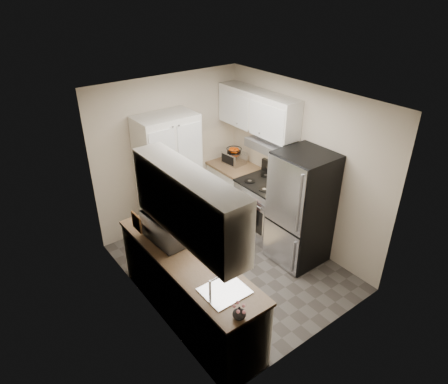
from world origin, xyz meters
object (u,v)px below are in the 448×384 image
object	(u,v)px
microwave	(169,227)
electric_range	(264,207)
refrigerator	(301,209)
pantry_cabinet	(169,177)
wine_bottle	(152,212)
toaster_oven	(234,158)

from	to	relation	value
microwave	electric_range	bearing A→B (deg)	-82.29
refrigerator	microwave	size ratio (longest dim) A/B	2.74
pantry_cabinet	refrigerator	distance (m)	2.07
microwave	wine_bottle	distance (m)	0.44
pantry_cabinet	microwave	world-z (taller)	pantry_cabinet
toaster_oven	electric_range	bearing A→B (deg)	-99.95
electric_range	toaster_oven	size ratio (longest dim) A/B	3.16
microwave	toaster_oven	size ratio (longest dim) A/B	1.74
refrigerator	microwave	bearing A→B (deg)	167.92
electric_range	wine_bottle	xyz separation A→B (m)	(-1.93, 0.05, 0.60)
wine_bottle	toaster_oven	xyz separation A→B (m)	(2.00, 0.82, -0.06)
pantry_cabinet	microwave	bearing A→B (deg)	-120.34
electric_range	wine_bottle	size ratio (longest dim) A/B	3.56
electric_range	refrigerator	xyz separation A→B (m)	(-0.03, -0.80, 0.37)
microwave	wine_bottle	xyz separation A→B (m)	(0.01, 0.44, -0.01)
toaster_oven	pantry_cabinet	bearing A→B (deg)	171.56
pantry_cabinet	electric_range	size ratio (longest dim) A/B	1.77
electric_range	toaster_oven	bearing A→B (deg)	85.75
electric_range	refrigerator	bearing A→B (deg)	-92.48
pantry_cabinet	microwave	size ratio (longest dim) A/B	3.22
pantry_cabinet	wine_bottle	world-z (taller)	pantry_cabinet
pantry_cabinet	wine_bottle	distance (m)	1.16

